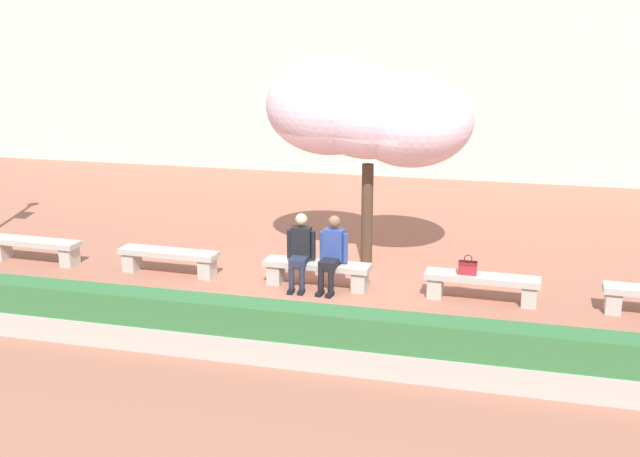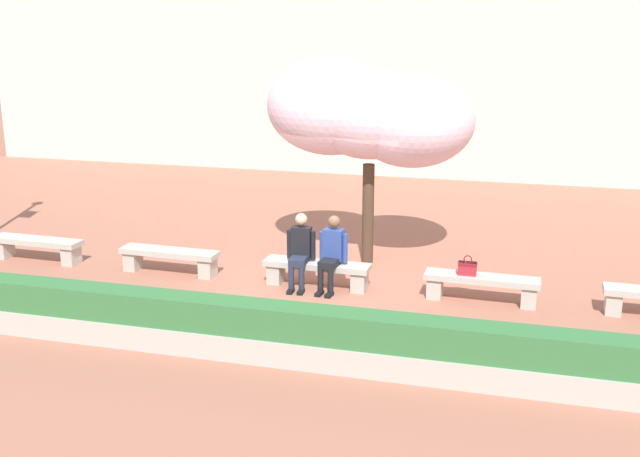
{
  "view_description": "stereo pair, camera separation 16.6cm",
  "coord_description": "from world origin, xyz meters",
  "px_view_note": "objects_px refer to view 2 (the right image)",
  "views": [
    {
      "loc": [
        3.14,
        -11.94,
        4.42
      ],
      "look_at": [
        0.0,
        0.2,
        1.0
      ],
      "focal_mm": 42.0,
      "sensor_mm": 36.0,
      "label": 1
    },
    {
      "loc": [
        3.3,
        -11.9,
        4.42
      ],
      "look_at": [
        0.0,
        0.2,
        1.0
      ],
      "focal_mm": 42.0,
      "sensor_mm": 36.0,
      "label": 2
    }
  ],
  "objects_px": {
    "handbag": "(467,267)",
    "cherry_tree_main": "(370,114)",
    "stone_bench_center": "(317,270)",
    "stone_bench_near_west": "(170,257)",
    "stone_bench_west_end": "(37,246)",
    "stone_bench_near_east": "(482,284)",
    "person_seated_left": "(300,248)",
    "person_seated_right": "(332,250)"
  },
  "relations": [
    {
      "from": "person_seated_left",
      "to": "handbag",
      "type": "relative_size",
      "value": 3.81
    },
    {
      "from": "stone_bench_center",
      "to": "stone_bench_near_east",
      "type": "height_order",
      "value": "same"
    },
    {
      "from": "person_seated_left",
      "to": "stone_bench_near_east",
      "type": "bearing_deg",
      "value": 0.99
    },
    {
      "from": "handbag",
      "to": "stone_bench_center",
      "type": "bearing_deg",
      "value": 179.6
    },
    {
      "from": "stone_bench_near_east",
      "to": "cherry_tree_main",
      "type": "height_order",
      "value": "cherry_tree_main"
    },
    {
      "from": "handbag",
      "to": "cherry_tree_main",
      "type": "relative_size",
      "value": 0.09
    },
    {
      "from": "person_seated_left",
      "to": "cherry_tree_main",
      "type": "height_order",
      "value": "cherry_tree_main"
    },
    {
      "from": "stone_bench_near_east",
      "to": "cherry_tree_main",
      "type": "bearing_deg",
      "value": 142.33
    },
    {
      "from": "stone_bench_center",
      "to": "handbag",
      "type": "relative_size",
      "value": 5.53
    },
    {
      "from": "stone_bench_west_end",
      "to": "stone_bench_center",
      "type": "relative_size",
      "value": 1.0
    },
    {
      "from": "handbag",
      "to": "person_seated_right",
      "type": "bearing_deg",
      "value": -179.12
    },
    {
      "from": "person_seated_left",
      "to": "cherry_tree_main",
      "type": "bearing_deg",
      "value": 65.39
    },
    {
      "from": "stone_bench_near_east",
      "to": "handbag",
      "type": "xyz_separation_m",
      "value": [
        -0.24,
        -0.02,
        0.27
      ]
    },
    {
      "from": "person_seated_left",
      "to": "stone_bench_west_end",
      "type": "bearing_deg",
      "value": 179.43
    },
    {
      "from": "stone_bench_center",
      "to": "person_seated_left",
      "type": "xyz_separation_m",
      "value": [
        -0.29,
        -0.05,
        0.39
      ]
    },
    {
      "from": "stone_bench_west_end",
      "to": "stone_bench_center",
      "type": "xyz_separation_m",
      "value": [
        5.62,
        0.0,
        0.0
      ]
    },
    {
      "from": "stone_bench_near_east",
      "to": "person_seated_left",
      "type": "xyz_separation_m",
      "value": [
        -3.1,
        -0.05,
        0.39
      ]
    },
    {
      "from": "stone_bench_near_west",
      "to": "cherry_tree_main",
      "type": "bearing_deg",
      "value": 27.59
    },
    {
      "from": "stone_bench_center",
      "to": "cherry_tree_main",
      "type": "relative_size",
      "value": 0.48
    },
    {
      "from": "person_seated_left",
      "to": "person_seated_right",
      "type": "bearing_deg",
      "value": 0.03
    },
    {
      "from": "stone_bench_near_east",
      "to": "handbag",
      "type": "distance_m",
      "value": 0.37
    },
    {
      "from": "stone_bench_west_end",
      "to": "cherry_tree_main",
      "type": "bearing_deg",
      "value": 15.87
    },
    {
      "from": "stone_bench_center",
      "to": "cherry_tree_main",
      "type": "height_order",
      "value": "cherry_tree_main"
    },
    {
      "from": "stone_bench_near_east",
      "to": "person_seated_left",
      "type": "distance_m",
      "value": 3.12
    },
    {
      "from": "stone_bench_near_west",
      "to": "stone_bench_west_end",
      "type": "bearing_deg",
      "value": 180.0
    },
    {
      "from": "stone_bench_near_west",
      "to": "cherry_tree_main",
      "type": "distance_m",
      "value": 4.55
    },
    {
      "from": "person_seated_right",
      "to": "handbag",
      "type": "height_order",
      "value": "person_seated_right"
    },
    {
      "from": "stone_bench_west_end",
      "to": "stone_bench_near_east",
      "type": "distance_m",
      "value": 8.43
    },
    {
      "from": "stone_bench_near_east",
      "to": "person_seated_right",
      "type": "relative_size",
      "value": 1.45
    },
    {
      "from": "stone_bench_west_end",
      "to": "cherry_tree_main",
      "type": "xyz_separation_m",
      "value": [
        6.16,
        1.75,
        2.53
      ]
    },
    {
      "from": "cherry_tree_main",
      "to": "person_seated_right",
      "type": "bearing_deg",
      "value": -98.16
    },
    {
      "from": "person_seated_right",
      "to": "stone_bench_near_east",
      "type": "bearing_deg",
      "value": 1.2
    },
    {
      "from": "stone_bench_center",
      "to": "stone_bench_west_end",
      "type": "bearing_deg",
      "value": 180.0
    },
    {
      "from": "stone_bench_west_end",
      "to": "handbag",
      "type": "distance_m",
      "value": 8.19
    },
    {
      "from": "stone_bench_west_end",
      "to": "stone_bench_near_west",
      "type": "distance_m",
      "value": 2.81
    },
    {
      "from": "stone_bench_center",
      "to": "person_seated_left",
      "type": "distance_m",
      "value": 0.49
    },
    {
      "from": "person_seated_left",
      "to": "person_seated_right",
      "type": "distance_m",
      "value": 0.57
    },
    {
      "from": "stone_bench_center",
      "to": "stone_bench_near_east",
      "type": "bearing_deg",
      "value": 0.0
    },
    {
      "from": "stone_bench_near_east",
      "to": "stone_bench_center",
      "type": "bearing_deg",
      "value": 180.0
    },
    {
      "from": "stone_bench_near_west",
      "to": "handbag",
      "type": "distance_m",
      "value": 5.38
    },
    {
      "from": "stone_bench_near_west",
      "to": "stone_bench_near_east",
      "type": "relative_size",
      "value": 1.0
    },
    {
      "from": "stone_bench_west_end",
      "to": "stone_bench_near_east",
      "type": "xyz_separation_m",
      "value": [
        8.43,
        0.0,
        0.0
      ]
    }
  ]
}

